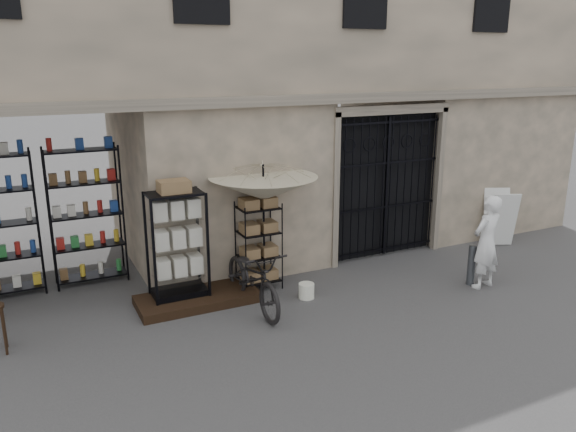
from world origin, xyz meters
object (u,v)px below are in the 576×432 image
wire_rack (259,247)px  market_umbrella (263,182)px  steel_bollard (471,265)px  bicycle (254,307)px  easel_sign (500,218)px  display_cabinet (177,250)px  white_bucket (306,291)px  shopkeeper (482,287)px

wire_rack → market_umbrella: 1.15m
market_umbrella → steel_bollard: bearing=-24.6°
bicycle → easel_sign: size_ratio=1.66×
steel_bollard → easel_sign: 2.62m
wire_rack → display_cabinet: bearing=-160.6°
display_cabinet → wire_rack: (1.45, 0.04, -0.17)m
steel_bollard → easel_sign: size_ratio=0.62×
display_cabinet → steel_bollard: size_ratio=2.54×
market_umbrella → steel_bollard: 4.02m
white_bucket → steel_bollard: 3.05m
display_cabinet → bicycle: 1.56m
shopkeeper → easel_sign: (2.05, 1.63, 0.62)m
bicycle → steel_bollard: (3.90, -0.82, 0.37)m
bicycle → shopkeeper: 4.14m
shopkeeper → steel_bollard: bearing=-67.2°
wire_rack → easel_sign: wire_rack is taller
white_bucket → easel_sign: (5.11, 0.68, 0.49)m
steel_bollard → easel_sign: (2.17, 1.45, 0.24)m
market_umbrella → steel_bollard: size_ratio=3.57×
white_bucket → shopkeeper: white_bucket is taller
steel_bollard → easel_sign: bearing=33.8°
white_bucket → display_cabinet: bearing=159.3°
display_cabinet → shopkeeper: 5.41m
bicycle → steel_bollard: bearing=-13.3°
display_cabinet → bicycle: display_cabinet is taller
market_umbrella → easel_sign: 5.70m
bicycle → wire_rack: bearing=59.0°
white_bucket → shopkeeper: (3.06, -0.95, -0.13)m
wire_rack → shopkeeper: wire_rack is taller
display_cabinet → wire_rack: 1.46m
market_umbrella → bicycle: size_ratio=1.35×
steel_bollard → shopkeeper: bearing=-56.9°
display_cabinet → shopkeeper: display_cabinet is taller
display_cabinet → white_bucket: (1.99, -0.75, -0.80)m
white_bucket → bicycle: bearing=177.1°
market_umbrella → bicycle: market_umbrella is taller
display_cabinet → market_umbrella: 1.83m
easel_sign → white_bucket: bearing=-147.7°
market_umbrella → shopkeeper: bearing=-26.3°
display_cabinet → steel_bollard: bearing=-16.5°
display_cabinet → market_umbrella: (1.55, 0.03, 0.98)m
market_umbrella → wire_rack: bearing=171.3°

